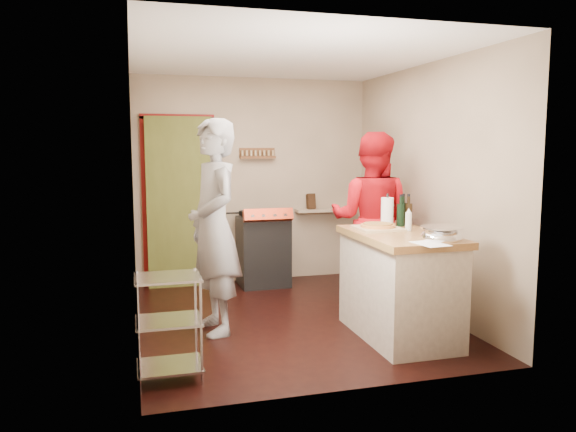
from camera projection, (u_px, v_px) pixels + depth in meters
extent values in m
plane|color=black|center=(290.00, 318.00, 5.72)|extent=(3.50, 3.50, 0.00)
cube|color=tan|center=(253.00, 181.00, 7.23)|extent=(3.00, 0.04, 2.60)
cube|color=#565B23|center=(179.00, 201.00, 7.05)|extent=(0.80, 0.40, 2.10)
cube|color=maroon|center=(144.00, 203.00, 6.88)|extent=(0.06, 0.06, 2.10)
cube|color=maroon|center=(213.00, 201.00, 7.10)|extent=(0.06, 0.06, 2.10)
cube|color=maroon|center=(177.00, 117.00, 6.86)|extent=(0.90, 0.06, 0.06)
cube|color=brown|center=(258.00, 157.00, 7.16)|extent=(0.46, 0.09, 0.03)
cube|color=brown|center=(257.00, 153.00, 7.19)|extent=(0.46, 0.02, 0.12)
cube|color=olive|center=(258.00, 153.00, 7.15)|extent=(0.42, 0.04, 0.07)
cube|color=tan|center=(325.00, 210.00, 7.44)|extent=(0.80, 0.18, 0.04)
cube|color=black|center=(311.00, 201.00, 7.37)|extent=(0.10, 0.14, 0.22)
cube|color=tan|center=(133.00, 194.00, 5.16)|extent=(0.04, 3.50, 2.60)
cube|color=tan|center=(426.00, 188.00, 5.95)|extent=(0.04, 3.50, 2.60)
cube|color=white|center=(290.00, 55.00, 5.39)|extent=(3.00, 3.50, 0.02)
cube|color=black|center=(263.00, 254.00, 7.05)|extent=(0.60, 0.55, 0.80)
cube|color=black|center=(263.00, 220.00, 6.99)|extent=(0.60, 0.55, 0.06)
cube|color=#9A2D16|center=(268.00, 215.00, 6.71)|extent=(0.60, 0.15, 0.17)
cylinder|color=black|center=(249.00, 213.00, 7.07)|extent=(0.26, 0.26, 0.05)
cylinder|color=silver|center=(139.00, 338.00, 3.95)|extent=(0.02, 0.02, 0.80)
cylinder|color=silver|center=(201.00, 332.00, 4.06)|extent=(0.02, 0.02, 0.80)
cylinder|color=silver|center=(138.00, 322.00, 4.29)|extent=(0.02, 0.02, 0.80)
cylinder|color=silver|center=(196.00, 318.00, 4.41)|extent=(0.02, 0.02, 0.80)
cube|color=silver|center=(170.00, 366.00, 4.22)|extent=(0.48, 0.40, 0.02)
cube|color=silver|center=(169.00, 321.00, 4.17)|extent=(0.48, 0.40, 0.02)
cube|color=silver|center=(168.00, 277.00, 4.13)|extent=(0.48, 0.40, 0.02)
cube|color=beige|center=(399.00, 289.00, 5.11)|extent=(0.69, 1.22, 0.90)
cube|color=olive|center=(400.00, 236.00, 5.05)|extent=(0.75, 1.28, 0.06)
cube|color=tan|center=(378.00, 228.00, 5.24)|extent=(0.40, 0.40, 0.02)
cylinder|color=#DD9445|center=(378.00, 226.00, 5.24)|extent=(0.32, 0.32, 0.02)
ellipsoid|color=silver|center=(441.00, 233.00, 4.67)|extent=(0.35, 0.35, 0.11)
cylinder|color=white|center=(387.00, 212.00, 5.47)|extent=(0.12, 0.12, 0.28)
cylinder|color=silver|center=(409.00, 222.00, 5.18)|extent=(0.06, 0.06, 0.17)
cube|color=white|center=(430.00, 244.00, 4.48)|extent=(0.24, 0.32, 0.00)
cylinder|color=black|center=(403.00, 210.00, 5.53)|extent=(0.08, 0.08, 0.31)
cylinder|color=black|center=(408.00, 210.00, 5.51)|extent=(0.08, 0.08, 0.31)
cylinder|color=black|center=(401.00, 210.00, 5.46)|extent=(0.08, 0.08, 0.31)
imported|color=#9F9EA2|center=(214.00, 227.00, 5.19)|extent=(0.61, 0.81, 1.99)
imported|color=red|center=(371.00, 219.00, 6.14)|extent=(1.16, 1.11, 1.89)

